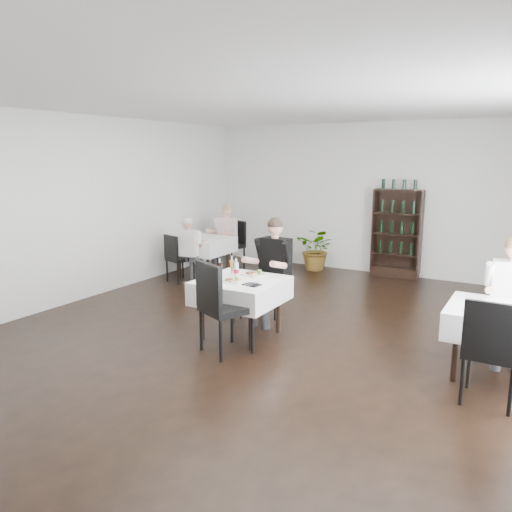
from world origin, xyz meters
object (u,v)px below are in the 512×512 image
at_px(wine_shelf, 397,234).
at_px(diner_main, 272,263).
at_px(main_table, 241,290).
at_px(potted_tree, 317,249).

xyz_separation_m(wine_shelf, diner_main, (-0.81, -3.62, 0.03)).
bearing_deg(wine_shelf, main_table, -101.78).
height_order(main_table, diner_main, diner_main).
relative_size(main_table, diner_main, 0.69).
relative_size(wine_shelf, potted_tree, 1.97).
xyz_separation_m(wine_shelf, potted_tree, (-1.57, -0.21, -0.40)).
xyz_separation_m(main_table, potted_tree, (-0.67, 4.10, -0.18)).
bearing_deg(diner_main, potted_tree, 102.55).
bearing_deg(main_table, wine_shelf, 78.22).
height_order(wine_shelf, main_table, wine_shelf).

